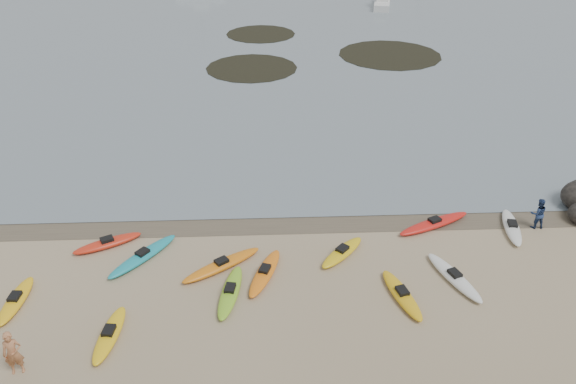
{
  "coord_description": "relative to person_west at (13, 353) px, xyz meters",
  "views": [
    {
      "loc": [
        -1.02,
        -23.14,
        15.19
      ],
      "look_at": [
        0.0,
        0.0,
        1.5
      ],
      "focal_mm": 35.0,
      "sensor_mm": 36.0,
      "label": 1
    }
  ],
  "objects": [
    {
      "name": "ground",
      "position": [
        9.71,
        9.22,
        -0.88
      ],
      "size": [
        600.0,
        600.0,
        0.0
      ],
      "primitive_type": "plane",
      "color": "tan",
      "rests_on": "ground"
    },
    {
      "name": "kelp_mats",
      "position": [
        13.33,
        36.66,
        -0.85
      ],
      "size": [
        20.97,
        18.19,
        0.04
      ],
      "color": "black",
      "rests_on": "water"
    },
    {
      "name": "kayaks",
      "position": [
        9.15,
        5.22,
        -0.71
      ],
      "size": [
        22.75,
        9.48,
        0.34
      ],
      "color": "orange",
      "rests_on": "ground"
    },
    {
      "name": "wet_sand",
      "position": [
        9.71,
        8.92,
        -0.88
      ],
      "size": [
        60.0,
        60.0,
        0.0
      ],
      "primitive_type": "plane",
      "color": "brown",
      "rests_on": "ground"
    },
    {
      "name": "person_west",
      "position": [
        0.0,
        0.0,
        0.0
      ],
      "size": [
        0.72,
        0.56,
        1.76
      ],
      "primitive_type": "imported",
      "rotation": [
        0.0,
        0.0,
        0.24
      ],
      "color": "#C47B4E",
      "rests_on": "ground"
    },
    {
      "name": "person_east",
      "position": [
        21.54,
        7.92,
        -0.1
      ],
      "size": [
        0.76,
        0.59,
        1.56
      ],
      "primitive_type": "imported",
      "rotation": [
        0.0,
        0.0,
        3.15
      ],
      "color": "navy",
      "rests_on": "ground"
    }
  ]
}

